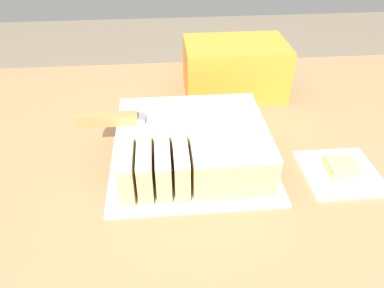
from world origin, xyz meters
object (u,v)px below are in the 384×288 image
Objects in this scene: cake_board at (192,162)px; storage_box at (235,68)px; brownie at (341,167)px; cake at (194,143)px; knife at (123,119)px.

cake_board is 0.34m from storage_box.
brownie is at bearing -67.65° from storage_box.
cake reaches higher than cake_board.
cake_board is 0.29m from brownie.
storage_box is at bearing 45.87° from knife.
cake_board is 1.14× the size of knife.
cake_board is 1.15× the size of cake.
brownie is (0.28, -0.06, -0.03)m from cake.
cake_board is at bearing -114.84° from storage_box.
cake_board is at bearing -9.34° from knife.
cake is 1.00× the size of knife.
brownie is (0.29, -0.06, 0.01)m from cake_board.
cake_board is 5.96× the size of brownie.
brownie is 0.21× the size of storage_box.
cake is 5.20× the size of brownie.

